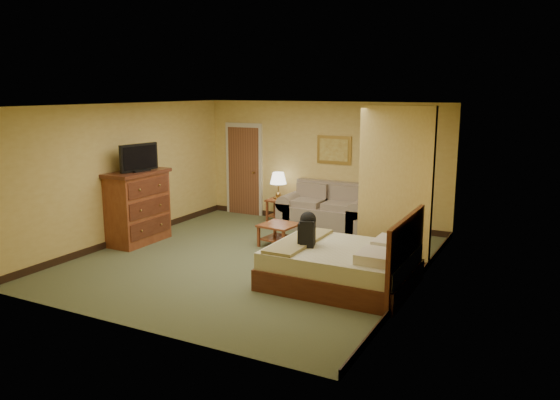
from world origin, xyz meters
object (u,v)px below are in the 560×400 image
Objects in this scene: coffee_table at (279,230)px; loveseat at (326,214)px; dresser at (137,207)px; bed at (345,265)px.

loveseat is at bearing 80.42° from coffee_table.
bed is at bearing -5.24° from dresser.
coffee_table is 0.51× the size of dresser.
bed is (1.57, -3.01, 0.00)m from loveseat.
dresser is at bearing 174.76° from bed.
bed is at bearing -37.87° from coffee_table.
bed is (4.29, -0.39, -0.38)m from dresser.
coffee_table is 0.33× the size of bed.
bed reaches higher than loveseat.
loveseat reaches higher than coffee_table.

